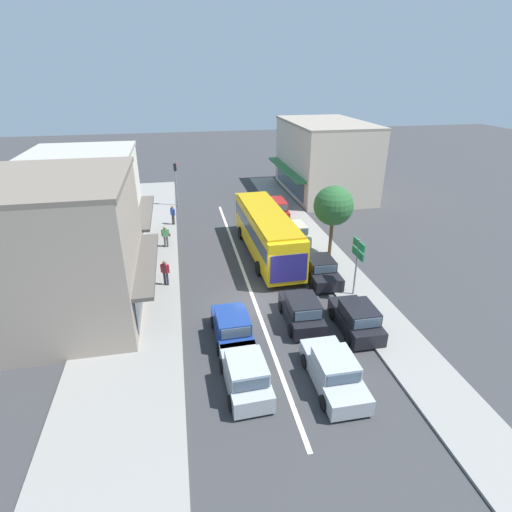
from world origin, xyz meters
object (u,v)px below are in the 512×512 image
(directional_road_sign, at_px, (358,254))
(traffic_light_downstreet, at_px, (176,177))
(hatchback_behind_bus_near, at_px, (302,311))
(sedan_queue_gap_filler, at_px, (334,372))
(parked_hatchback_kerb_third, at_px, (294,233))
(hatchback_adjacent_lane_trail, at_px, (246,374))
(parked_hatchback_kerb_front, at_px, (356,319))
(street_tree_right, at_px, (333,206))
(hatchback_behind_bus_mid, at_px, (232,327))
(parked_wagon_kerb_rear, at_px, (275,208))
(pedestrian_with_handbag_near, at_px, (166,235))
(pedestrian_browsing_midblock, at_px, (165,271))
(pedestrian_far_walker, at_px, (173,214))
(parked_sedan_kerb_second, at_px, (320,269))
(city_bus, at_px, (267,230))

(directional_road_sign, bearing_deg, traffic_light_downstreet, 117.06)
(traffic_light_downstreet, bearing_deg, hatchback_behind_bus_near, -74.32)
(sedan_queue_gap_filler, bearing_deg, parked_hatchback_kerb_third, 80.17)
(hatchback_adjacent_lane_trail, relative_size, parked_hatchback_kerb_front, 1.01)
(hatchback_adjacent_lane_trail, xyz_separation_m, parked_hatchback_kerb_front, (6.20, 2.91, 0.00))
(street_tree_right, bearing_deg, hatchback_behind_bus_mid, -134.85)
(parked_wagon_kerb_rear, distance_m, pedestrian_with_handbag_near, 11.09)
(hatchback_behind_bus_mid, relative_size, pedestrian_browsing_midblock, 2.29)
(pedestrian_browsing_midblock, bearing_deg, parked_hatchback_kerb_front, -34.26)
(hatchback_behind_bus_mid, distance_m, pedestrian_browsing_midblock, 6.83)
(street_tree_right, bearing_deg, hatchback_behind_bus_near, -120.41)
(parked_wagon_kerb_rear, xyz_separation_m, street_tree_right, (1.74, -9.21, 3.04))
(directional_road_sign, relative_size, pedestrian_far_walker, 2.21)
(parked_sedan_kerb_second, relative_size, directional_road_sign, 1.17)
(hatchback_adjacent_lane_trail, xyz_separation_m, parked_hatchback_kerb_third, (6.30, 14.69, 0.00))
(pedestrian_browsing_midblock, bearing_deg, hatchback_behind_bus_mid, -61.81)
(hatchback_behind_bus_near, distance_m, pedestrian_far_walker, 17.20)
(city_bus, relative_size, hatchback_adjacent_lane_trail, 2.91)
(traffic_light_downstreet, distance_m, pedestrian_browsing_midblock, 16.09)
(parked_hatchback_kerb_front, xyz_separation_m, parked_sedan_kerb_second, (0.03, 5.65, -0.05))
(pedestrian_with_handbag_near, bearing_deg, parked_hatchback_kerb_third, -3.57)
(hatchback_behind_bus_mid, relative_size, traffic_light_downstreet, 0.89)
(sedan_queue_gap_filler, distance_m, pedestrian_browsing_midblock, 12.13)
(parked_hatchback_kerb_third, bearing_deg, directional_road_sign, -81.93)
(hatchback_adjacent_lane_trail, bearing_deg, street_tree_right, 55.12)
(street_tree_right, bearing_deg, pedestrian_far_walker, 141.90)
(hatchback_adjacent_lane_trail, xyz_separation_m, traffic_light_downstreet, (-2.29, 25.35, 2.15))
(city_bus, distance_m, pedestrian_browsing_midblock, 7.85)
(city_bus, relative_size, parked_sedan_kerb_second, 2.58)
(hatchback_adjacent_lane_trail, xyz_separation_m, street_tree_right, (8.05, 11.55, 3.08))
(hatchback_behind_bus_near, bearing_deg, hatchback_adjacent_lane_trail, -131.92)
(pedestrian_far_walker, bearing_deg, hatchback_behind_bus_mid, -80.85)
(hatchback_adjacent_lane_trail, bearing_deg, parked_hatchback_kerb_front, 25.11)
(hatchback_behind_bus_mid, relative_size, pedestrian_far_walker, 2.29)
(parked_hatchback_kerb_third, height_order, traffic_light_downstreet, traffic_light_downstreet)
(parked_sedan_kerb_second, height_order, parked_hatchback_kerb_third, parked_hatchback_kerb_third)
(parked_hatchback_kerb_third, height_order, pedestrian_far_walker, pedestrian_far_walker)
(city_bus, distance_m, hatchback_adjacent_lane_trail, 13.37)
(parked_hatchback_kerb_front, bearing_deg, pedestrian_with_handbag_near, 127.58)
(hatchback_adjacent_lane_trail, relative_size, directional_road_sign, 1.04)
(hatchback_behind_bus_mid, distance_m, hatchback_adjacent_lane_trail, 3.37)
(city_bus, height_order, traffic_light_downstreet, traffic_light_downstreet)
(hatchback_adjacent_lane_trail, height_order, street_tree_right, street_tree_right)
(hatchback_adjacent_lane_trail, height_order, parked_hatchback_kerb_front, same)
(hatchback_behind_bus_near, relative_size, pedestrian_far_walker, 2.30)
(hatchback_adjacent_lane_trail, xyz_separation_m, parked_sedan_kerb_second, (6.23, 8.55, -0.05))
(pedestrian_with_handbag_near, bearing_deg, pedestrian_far_walker, 83.32)
(parked_hatchback_kerb_third, bearing_deg, street_tree_right, -60.84)
(hatchback_adjacent_lane_trail, bearing_deg, city_bus, 73.76)
(parked_sedan_kerb_second, bearing_deg, sedan_queue_gap_filler, -105.81)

